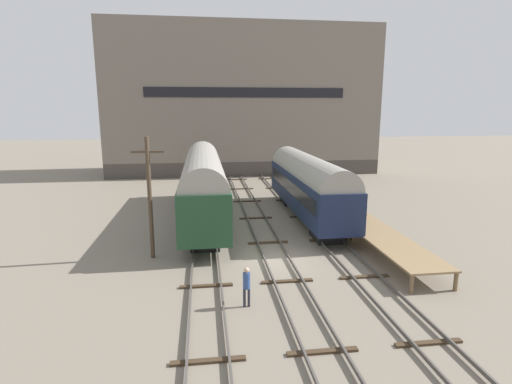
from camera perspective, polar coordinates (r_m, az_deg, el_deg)
The scene contains 11 objects.
ground_plane at distance 23.33m, azimuth 2.93°, elevation -9.71°, with size 200.00×200.00×0.00m, color slate.
track_left at distance 22.92m, azimuth -7.22°, elevation -9.81°, with size 2.60×60.00×0.26m.
track_middle at distance 23.28m, azimuth 2.93°, elevation -9.38°, with size 2.60×60.00×0.26m.
track_right at distance 24.31m, azimuth 12.47°, elevation -8.72°, with size 2.60×60.00×0.26m.
train_car_green at distance 30.92m, azimuth -7.53°, elevation 1.53°, with size 3.11×18.90×5.46m.
train_car_navy at distance 31.49m, azimuth 7.40°, elevation 1.27°, with size 2.95×16.19×5.03m.
station_platform at distance 27.30m, azimuth 15.81°, elevation -4.80°, with size 2.55×15.56×1.04m.
bench at distance 28.22m, azimuth 14.08°, elevation -2.98°, with size 1.40×0.40×0.91m.
person_worker at distance 17.80m, azimuth -1.35°, elevation -12.89°, with size 0.32×0.32×1.83m.
utility_pole at distance 23.45m, azimuth -14.94°, elevation -0.57°, with size 1.80×0.24×7.05m.
warehouse_building at distance 56.17m, azimuth -2.00°, elevation 12.83°, with size 35.46×10.80×19.20m.
Camera 1 is at (-4.05, -21.33, 8.52)m, focal length 28.00 mm.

